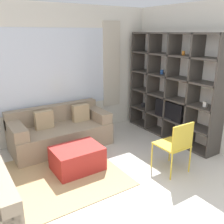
% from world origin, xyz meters
% --- Properties ---
extents(wall_back, '(5.78, 0.11, 2.70)m').
position_xyz_m(wall_back, '(0.00, 3.11, 1.36)').
color(wall_back, silver).
rests_on(wall_back, ground_plane).
extents(wall_right, '(0.07, 4.28, 2.70)m').
position_xyz_m(wall_right, '(2.32, 1.54, 1.35)').
color(wall_right, silver).
rests_on(wall_right, ground_plane).
extents(area_rug, '(2.27, 1.78, 0.01)m').
position_xyz_m(area_rug, '(-0.73, 1.60, 0.01)').
color(area_rug, tan).
rests_on(area_rug, ground_plane).
extents(shelving_unit, '(0.39, 2.26, 2.16)m').
position_xyz_m(shelving_unit, '(2.12, 1.81, 1.07)').
color(shelving_unit, silver).
rests_on(shelving_unit, ground_plane).
extents(couch_main, '(1.87, 0.88, 0.77)m').
position_xyz_m(couch_main, '(-0.06, 2.62, 0.30)').
color(couch_main, gray).
rests_on(couch_main, ground_plane).
extents(ottoman, '(0.78, 0.58, 0.40)m').
position_xyz_m(ottoman, '(-0.18, 1.62, 0.20)').
color(ottoman, '#A82823').
rests_on(ottoman, ground_plane).
extents(folding_chair, '(0.44, 0.46, 0.86)m').
position_xyz_m(folding_chair, '(1.09, 0.69, 0.52)').
color(folding_chair, gold).
rests_on(folding_chair, ground_plane).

